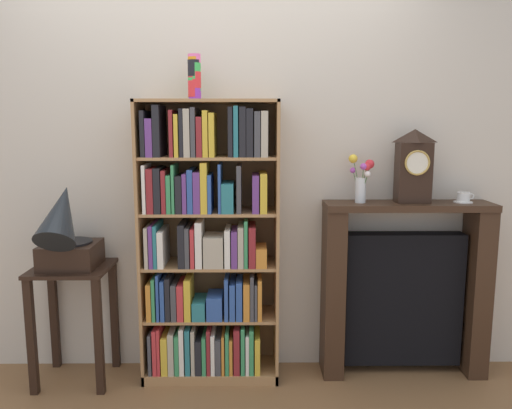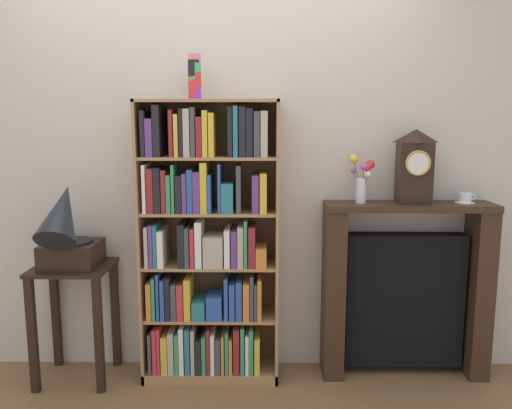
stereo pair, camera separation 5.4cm
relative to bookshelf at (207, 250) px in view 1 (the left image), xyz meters
name	(u,v)px [view 1 (the left image)]	position (x,y,z in m)	size (l,w,h in m)	color
ground_plane	(211,382)	(0.02, -0.07, -0.81)	(7.58, 6.40, 0.02)	brown
wall_back	(241,164)	(0.21, 0.20, 0.50)	(4.58, 0.08, 2.60)	beige
bookshelf	(207,250)	(0.00, 0.00, 0.00)	(0.82, 0.30, 1.68)	#A87A4C
cup_stack	(194,77)	(-0.06, 0.02, 1.01)	(0.08, 0.08, 0.26)	purple
side_table_left	(74,301)	(-0.80, -0.04, -0.30)	(0.45, 0.40, 0.71)	black
gramophone	(65,232)	(-0.80, -0.11, 0.14)	(0.32, 0.47, 0.55)	black
fireplace_mantel	(404,290)	(1.21, 0.05, -0.27)	(1.00, 0.26, 1.08)	#382316
mantel_clock	(414,166)	(1.23, 0.03, 0.50)	(0.19, 0.14, 0.44)	black
flower_vase	(362,178)	(0.92, 0.04, 0.43)	(0.15, 0.12, 0.29)	silver
teacup_with_saucer	(463,198)	(1.54, 0.03, 0.31)	(0.12, 0.11, 0.06)	white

